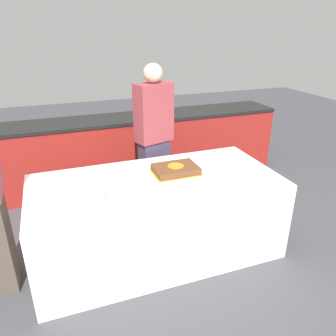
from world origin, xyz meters
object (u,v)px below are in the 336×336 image
plate_stack (121,183)px  wine_glass (103,190)px  cake (176,169)px  person_cutting_cake (154,140)px

plate_stack → wine_glass: 0.28m
cake → wine_glass: wine_glass is taller
plate_stack → cake: bearing=14.6°
cake → plate_stack: (-0.54, -0.14, 0.01)m
cake → person_cutting_cake: (0.00, 0.64, 0.08)m
plate_stack → wine_glass: bearing=-132.5°
person_cutting_cake → cake: bearing=73.4°
wine_glass → plate_stack: bearing=47.5°
wine_glass → cake: bearing=25.1°
wine_glass → person_cutting_cake: person_cutting_cake is taller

